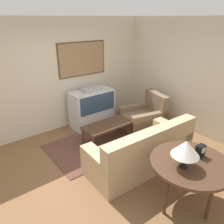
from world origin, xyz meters
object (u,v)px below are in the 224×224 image
at_px(tv, 92,108).
at_px(console_table, 190,166).
at_px(armchair, 144,118).
at_px(coffee_table, 107,126).
at_px(couch, 141,152).
at_px(table_lamp, 186,148).
at_px(mantel_clock, 200,151).

height_order(tv, console_table, tv).
xyz_separation_m(armchair, coffee_table, (-1.15, 0.04, 0.11)).
distance_m(couch, table_lamp, 1.34).
distance_m(tv, console_table, 3.18).
height_order(tv, couch, tv).
height_order(couch, mantel_clock, mantel_clock).
xyz_separation_m(armchair, console_table, (-1.32, -2.19, 0.43)).
bearing_deg(coffee_table, armchair, -2.20).
bearing_deg(mantel_clock, couch, 95.40).
relative_size(table_lamp, mantel_clock, 2.18).
bearing_deg(table_lamp, armchair, 55.47).
bearing_deg(coffee_table, couch, -92.98).
height_order(table_lamp, mantel_clock, table_lamp).
relative_size(armchair, table_lamp, 2.84).
xyz_separation_m(tv, console_table, (-0.36, -3.15, 0.22)).
height_order(armchair, mantel_clock, mantel_clock).
bearing_deg(table_lamp, coffee_table, 80.93).
height_order(armchair, coffee_table, armchair).
distance_m(console_table, mantel_clock, 0.27).
distance_m(armchair, table_lamp, 2.77).
bearing_deg(mantel_clock, console_table, -178.99).
height_order(tv, table_lamp, table_lamp).
height_order(armchair, console_table, armchair).
height_order(couch, console_table, couch).
bearing_deg(console_table, table_lamp, 178.48).
relative_size(console_table, mantel_clock, 6.19).
relative_size(couch, coffee_table, 1.83).
distance_m(coffee_table, table_lamp, 2.36).
xyz_separation_m(tv, couch, (-0.25, -2.08, -0.17)).
relative_size(tv, table_lamp, 2.75).
relative_size(tv, mantel_clock, 6.00).
xyz_separation_m(couch, console_table, (-0.11, -1.07, 0.39)).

